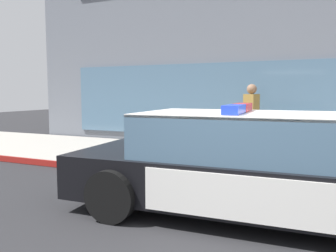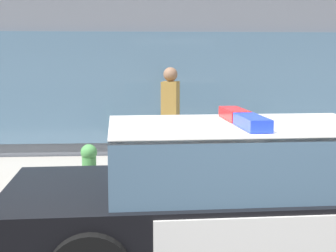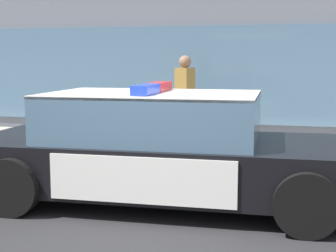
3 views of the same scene
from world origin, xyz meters
TOP-DOWN VIEW (x-y plane):
  - ground at (0.00, 0.00)m, footprint 48.00×48.00m
  - sidewalk at (0.00, 3.83)m, footprint 48.00×3.59m
  - curb_red_paint at (0.00, 2.02)m, footprint 28.80×0.04m
  - police_cruiser at (-0.03, 0.83)m, footprint 5.00×2.23m
  - fire_hydrant at (-1.81, 2.71)m, footprint 0.34×0.39m
  - pedestrian_on_sidewalk at (-0.59, 4.54)m, footprint 0.35×0.45m

SIDE VIEW (x-z plane):
  - ground at x=0.00m, z-range 0.00..0.00m
  - sidewalk at x=0.00m, z-range 0.00..0.15m
  - curb_red_paint at x=0.00m, z-range 0.01..0.14m
  - fire_hydrant at x=-1.81m, z-range 0.14..0.86m
  - police_cruiser at x=-0.03m, z-range -0.07..1.43m
  - pedestrian_on_sidewalk at x=-0.59m, z-range 0.16..1.87m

